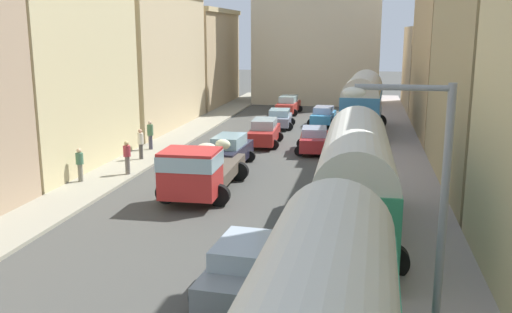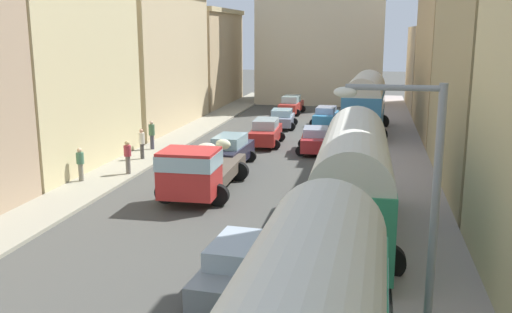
% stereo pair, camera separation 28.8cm
% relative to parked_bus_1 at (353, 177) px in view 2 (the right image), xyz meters
% --- Properties ---
extents(ground_plane, '(154.00, 154.00, 0.00)m').
position_rel_parked_bus_1_xyz_m(ground_plane, '(-4.75, 10.55, -2.25)').
color(ground_plane, '#464642').
extents(sidewalk_left, '(2.50, 70.00, 0.14)m').
position_rel_parked_bus_1_xyz_m(sidewalk_left, '(-12.00, 10.55, -2.18)').
color(sidewalk_left, gray).
rests_on(sidewalk_left, ground).
extents(sidewalk_right, '(2.50, 70.00, 0.14)m').
position_rel_parked_bus_1_xyz_m(sidewalk_right, '(2.50, 10.55, -2.18)').
color(sidewalk_right, '#9F9491').
rests_on(sidewalk_right, ground).
extents(building_left_2, '(5.48, 10.76, 11.14)m').
position_rel_parked_bus_1_xyz_m(building_left_2, '(-15.73, 7.97, 3.35)').
color(building_left_2, beige).
rests_on(building_left_2, ground).
extents(building_left_3, '(4.46, 13.68, 10.18)m').
position_rel_parked_bus_1_xyz_m(building_left_3, '(-15.27, 20.96, 2.86)').
color(building_left_3, '#C7B186').
rests_on(building_left_3, ground).
extents(building_left_4, '(4.99, 12.38, 9.15)m').
position_rel_parked_bus_1_xyz_m(building_left_4, '(-15.51, 34.70, 2.35)').
color(building_left_4, tan).
rests_on(building_left_4, ground).
extents(building_right_3, '(5.41, 13.77, 10.73)m').
position_rel_parked_bus_1_xyz_m(building_right_3, '(6.22, 22.38, 3.14)').
color(building_right_3, tan).
rests_on(building_right_3, ground).
extents(building_right_4, '(4.30, 10.96, 7.48)m').
position_rel_parked_bus_1_xyz_m(building_right_4, '(5.90, 35.67, 1.49)').
color(building_right_4, tan).
rests_on(building_right_4, ground).
extents(distant_church, '(12.21, 6.85, 21.31)m').
position_rel_parked_bus_1_xyz_m(distant_church, '(-4.75, 38.65, 5.28)').
color(distant_church, beige).
rests_on(distant_church, ground).
extents(parked_bus_1, '(3.35, 9.48, 4.06)m').
position_rel_parked_bus_1_xyz_m(parked_bus_1, '(0.00, 0.00, 0.00)').
color(parked_bus_1, '#2E8C63').
rests_on(parked_bus_1, ground).
extents(parked_bus_2, '(3.58, 9.19, 4.22)m').
position_rel_parked_bus_1_xyz_m(parked_bus_2, '(0.04, 21.08, 0.08)').
color(parked_bus_2, teal).
rests_on(parked_bus_2, ground).
extents(cargo_truck_0, '(3.24, 6.94, 2.34)m').
position_rel_parked_bus_1_xyz_m(cargo_truck_0, '(-6.68, 4.05, -1.02)').
color(cargo_truck_0, red).
rests_on(cargo_truck_0, ground).
extents(car_0, '(2.29, 4.45, 1.68)m').
position_rel_parked_bus_1_xyz_m(car_0, '(-6.74, 9.69, -1.41)').
color(car_0, '#201F30').
rests_on(car_0, ground).
extents(car_1, '(2.29, 4.42, 1.65)m').
position_rel_parked_bus_1_xyz_m(car_1, '(-5.97, 15.85, -1.42)').
color(car_1, '#A82622').
rests_on(car_1, ground).
extents(car_2, '(2.35, 3.70, 1.40)m').
position_rel_parked_bus_1_xyz_m(car_2, '(-6.01, 22.48, -1.54)').
color(car_2, gray).
rests_on(car_2, ground).
extents(car_3, '(2.23, 4.22, 1.59)m').
position_rel_parked_bus_1_xyz_m(car_3, '(-6.37, 29.90, -1.45)').
color(car_3, '#AF2F28').
rests_on(car_3, ground).
extents(car_5, '(2.47, 4.31, 1.45)m').
position_rel_parked_bus_1_xyz_m(car_5, '(-2.81, -4.59, -1.51)').
color(car_5, gray).
rests_on(car_5, ground).
extents(car_6, '(2.36, 3.75, 1.50)m').
position_rel_parked_bus_1_xyz_m(car_6, '(-2.66, 14.19, -1.49)').
color(car_6, '#B4282C').
rests_on(car_6, ground).
extents(car_7, '(2.28, 3.96, 1.40)m').
position_rel_parked_bus_1_xyz_m(car_7, '(-2.92, 24.63, -1.53)').
color(car_7, '#3B92C9').
rests_on(car_7, ground).
extents(pedestrian_1, '(0.39, 0.39, 1.84)m').
position_rel_parked_bus_1_xyz_m(pedestrian_1, '(-12.28, 12.56, -1.20)').
color(pedestrian_1, '#403E4D').
rests_on(pedestrian_1, ground).
extents(pedestrian_2, '(0.35, 0.35, 1.80)m').
position_rel_parked_bus_1_xyz_m(pedestrian_2, '(-11.82, 9.96, -1.21)').
color(pedestrian_2, '#45413E').
rests_on(pedestrian_2, ground).
extents(pedestrian_3, '(0.49, 0.49, 1.73)m').
position_rel_parked_bus_1_xyz_m(pedestrian_3, '(-12.75, 4.88, -1.26)').
color(pedestrian_3, slate).
rests_on(pedestrian_3, ground).
extents(pedestrian_4, '(0.38, 0.38, 1.80)m').
position_rel_parked_bus_1_xyz_m(pedestrian_4, '(-11.16, 6.62, -1.21)').
color(pedestrian_4, '#68605A').
rests_on(pedestrian_4, ground).
extents(streetlamp_near, '(2.05, 0.28, 6.10)m').
position_rel_parked_bus_1_xyz_m(streetlamp_near, '(1.45, -8.01, 1.47)').
color(streetlamp_near, gray).
rests_on(streetlamp_near, ground).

